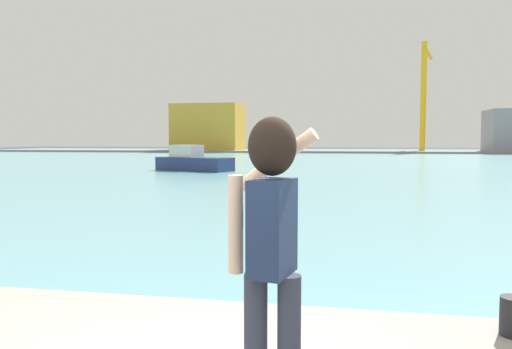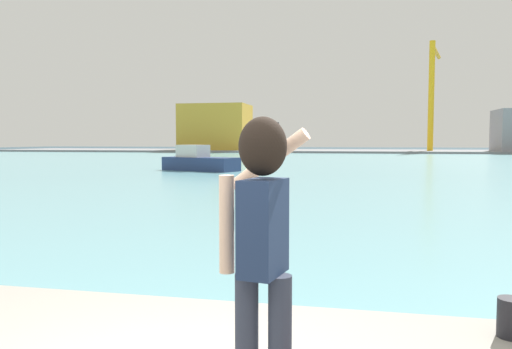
{
  "view_description": "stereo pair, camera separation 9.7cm",
  "coord_description": "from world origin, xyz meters",
  "px_view_note": "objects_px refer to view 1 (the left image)",
  "views": [
    {
      "loc": [
        0.98,
        -2.72,
        2.2
      ],
      "look_at": [
        -0.24,
        3.58,
        1.76
      ],
      "focal_mm": 34.85,
      "sensor_mm": 36.0,
      "label": 1
    },
    {
      "loc": [
        1.08,
        -2.7,
        2.2
      ],
      "look_at": [
        -0.24,
        3.58,
        1.76
      ],
      "focal_mm": 34.85,
      "sensor_mm": 36.0,
      "label": 2
    }
  ],
  "objects_px": {
    "boat_moored": "(193,161)",
    "port_crane": "(425,84)",
    "warehouse_left": "(208,127)",
    "person_photographer": "(271,233)"
  },
  "relations": [
    {
      "from": "boat_moored",
      "to": "port_crane",
      "type": "xyz_separation_m",
      "value": [
        23.82,
        59.5,
        11.54
      ]
    },
    {
      "from": "boat_moored",
      "to": "port_crane",
      "type": "height_order",
      "value": "port_crane"
    },
    {
      "from": "person_photographer",
      "to": "warehouse_left",
      "type": "bearing_deg",
      "value": 27.81
    },
    {
      "from": "person_photographer",
      "to": "boat_moored",
      "type": "bearing_deg",
      "value": 30.17
    },
    {
      "from": "warehouse_left",
      "to": "port_crane",
      "type": "height_order",
      "value": "port_crane"
    },
    {
      "from": "person_photographer",
      "to": "port_crane",
      "type": "relative_size",
      "value": 0.09
    },
    {
      "from": "warehouse_left",
      "to": "boat_moored",
      "type": "bearing_deg",
      "value": -74.61
    },
    {
      "from": "boat_moored",
      "to": "person_photographer",
      "type": "bearing_deg",
      "value": -49.24
    },
    {
      "from": "warehouse_left",
      "to": "port_crane",
      "type": "xyz_separation_m",
      "value": [
        39.79,
        1.46,
        7.52
      ]
    },
    {
      "from": "warehouse_left",
      "to": "port_crane",
      "type": "relative_size",
      "value": 0.66
    }
  ]
}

